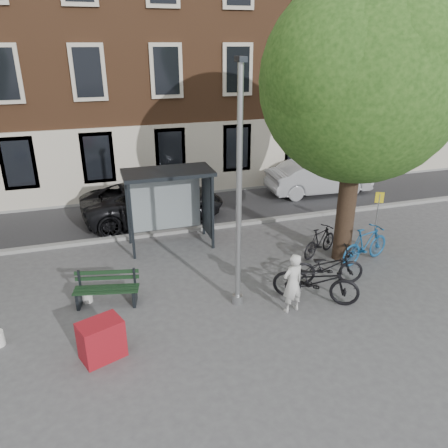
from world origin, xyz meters
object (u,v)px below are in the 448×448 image
object	(u,v)px
bench	(107,290)
bike_c	(316,281)
car_silver	(319,177)
bike_a	(327,267)
red_stand	(101,340)
car_dark	(154,201)
lamppost	(239,204)
bike_d	(320,241)
notice_sign	(378,206)
bus_shelter	(180,190)
painter	(293,283)
bike_b	(366,245)

from	to	relation	value
bench	bike_c	world-z (taller)	bike_c
car_silver	bike_a	bearing A→B (deg)	155.13
red_stand	car_silver	bearing A→B (deg)	40.97
bike_a	car_dark	distance (m)	7.47
lamppost	bike_d	xyz separation A→B (m)	(3.43, 1.88, -2.29)
lamppost	bike_a	distance (m)	3.54
bike_c	red_stand	distance (m)	5.54
bench	car_dark	xyz separation A→B (m)	(2.10, 5.56, 0.36)
notice_sign	car_dark	bearing A→B (deg)	175.41
bus_shelter	car_silver	xyz separation A→B (m)	(7.02, 3.36, -1.15)
lamppost	notice_sign	size ratio (longest dim) A/B	3.66
bike_a	car_silver	size ratio (longest dim) A/B	0.44
painter	bike_d	bearing A→B (deg)	-143.04
car_dark	painter	bearing A→B (deg)	-168.21
bike_b	bike_d	world-z (taller)	bike_b
bench	red_stand	size ratio (longest dim) A/B	1.93
bike_c	bike_d	xyz separation A→B (m)	(1.43, 2.37, -0.10)
lamppost	bike_c	world-z (taller)	lamppost
car_dark	red_stand	size ratio (longest dim) A/B	5.98
bus_shelter	bike_a	xyz separation A→B (m)	(3.34, -3.90, -1.37)
car_dark	red_stand	world-z (taller)	car_dark
bike_d	bike_a	bearing A→B (deg)	130.87
painter	car_dark	xyz separation A→B (m)	(-2.36, 7.31, -0.05)
bus_shelter	red_stand	distance (m)	6.17
painter	bike_a	xyz separation A→B (m)	(1.53, 0.94, -0.26)
bike_a	car_dark	world-z (taller)	car_dark
bus_shelter	car_dark	size ratio (longest dim) A/B	0.53
bench	car_dark	bearing A→B (deg)	81.52
lamppost	bench	world-z (taller)	lamppost
painter	car_dark	world-z (taller)	painter
bench	red_stand	bearing A→B (deg)	-83.93
lamppost	bike_b	size ratio (longest dim) A/B	3.12
bench	bike_b	xyz separation A→B (m)	(7.81, 0.04, 0.20)
lamppost	notice_sign	xyz separation A→B (m)	(5.97, 2.54, -1.62)
bench	notice_sign	distance (m)	9.39
car_dark	red_stand	bearing A→B (deg)	157.02
car_dark	car_silver	distance (m)	7.62
bench	red_stand	distance (m)	2.17
painter	car_silver	bearing A→B (deg)	-135.03
lamppost	bus_shelter	world-z (taller)	lamppost
painter	bike_a	distance (m)	1.81
bench	notice_sign	bearing A→B (deg)	21.64
bench	lamppost	bearing A→B (deg)	-5.06
lamppost	bus_shelter	xyz separation A→B (m)	(-0.61, 4.11, -0.87)
bus_shelter	bench	bearing A→B (deg)	-130.73
bike_b	bike_d	size ratio (longest dim) A/B	1.20
painter	notice_sign	size ratio (longest dim) A/B	0.96
bench	bike_c	size ratio (longest dim) A/B	0.77
bike_b	bike_c	xyz separation A→B (m)	(-2.55, -1.55, 0.00)
red_stand	notice_sign	distance (m)	10.19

